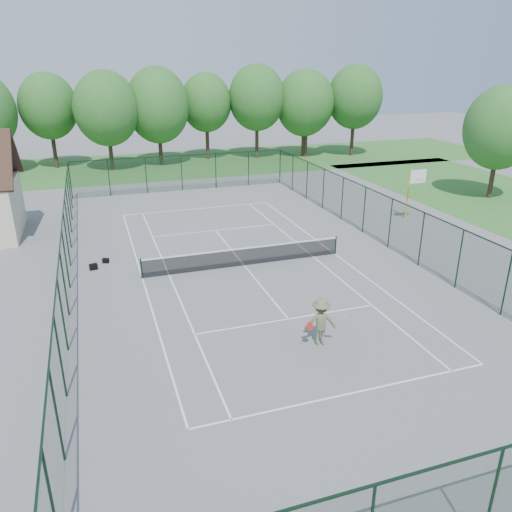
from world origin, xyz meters
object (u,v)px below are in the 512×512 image
(tennis_net, at_px, (244,256))
(basketball_goal, at_px, (414,184))
(tennis_player, at_px, (320,322))
(sports_bag_a, at_px, (93,267))

(tennis_net, distance_m, basketball_goal, 14.22)
(basketball_goal, relative_size, tennis_player, 1.66)
(basketball_goal, bearing_deg, sports_bag_a, -174.08)
(sports_bag_a, height_order, tennis_player, tennis_player)
(basketball_goal, bearing_deg, tennis_player, -135.32)
(basketball_goal, xyz_separation_m, sports_bag_a, (-21.25, -2.20, -2.41))
(basketball_goal, height_order, sports_bag_a, basketball_goal)
(tennis_player, bearing_deg, tennis_net, 92.77)
(tennis_net, bearing_deg, basketball_goal, 17.49)
(tennis_net, distance_m, tennis_player, 8.66)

